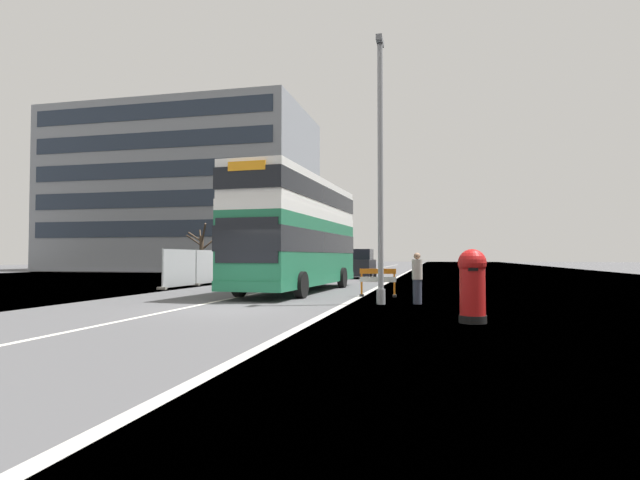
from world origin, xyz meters
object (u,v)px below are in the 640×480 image
Objects in this scene: roadworks_barrier at (378,280)px; double_decker_bus at (299,232)px; car_oncoming_near at (360,265)px; red_pillar_postbox at (472,282)px; pedestrian_at_kerb at (417,278)px; car_receding_mid at (318,261)px; lamppost_foreground at (380,177)px.

double_decker_bus is at bearing 150.84° from roadworks_barrier.
car_oncoming_near reaches higher than roadworks_barrier.
red_pillar_postbox is 7.92m from roadworks_barrier.
double_decker_bus reaches higher than car_oncoming_near.
pedestrian_at_kerb is (4.77, -19.22, -0.13)m from car_oncoming_near.
red_pillar_postbox is at bearing -75.32° from car_oncoming_near.
double_decker_bus is 11.74m from red_pillar_postbox.
roadworks_barrier is at bearing 119.67° from pedestrian_at_kerb.
pedestrian_at_kerb is (10.05, -28.35, -0.27)m from car_receding_mid.
pedestrian_at_kerb is (5.38, -4.93, -1.79)m from double_decker_bus.
red_pillar_postbox is at bearing -70.70° from car_receding_mid.
lamppost_foreground is 5.23× the size of pedestrian_at_kerb.
roadworks_barrier is at bearing -79.11° from car_oncoming_near.
red_pillar_postbox is 34.77m from car_receding_mid.
car_receding_mid is 2.41× the size of pedestrian_at_kerb.
car_receding_mid is 30.08m from pedestrian_at_kerb.
pedestrian_at_kerb is at bearing -42.51° from double_decker_bus.
car_receding_mid is at bearing 107.23° from lamppost_foreground.
car_oncoming_near is 0.97× the size of car_receding_mid.
lamppost_foreground is 2.17× the size of car_receding_mid.
double_decker_bus is 4.75m from roadworks_barrier.
roadworks_barrier is (-0.46, 3.18, -3.50)m from lamppost_foreground.
double_decker_bus is 7.51m from pedestrian_at_kerb.
lamppost_foreground reaches higher than car_oncoming_near.
car_oncoming_near is at bearing 104.68° from red_pillar_postbox.
car_receding_mid is (-8.44, 25.52, 0.46)m from roadworks_barrier.
car_oncoming_near is 10.55m from car_receding_mid.
red_pillar_postbox is at bearing -54.04° from double_decker_bus.
car_receding_mid reaches higher than roadworks_barrier.
car_oncoming_near is 19.80m from pedestrian_at_kerb.
lamppost_foreground reaches higher than car_receding_mid.
pedestrian_at_kerb is (-1.44, 4.47, -0.11)m from red_pillar_postbox.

